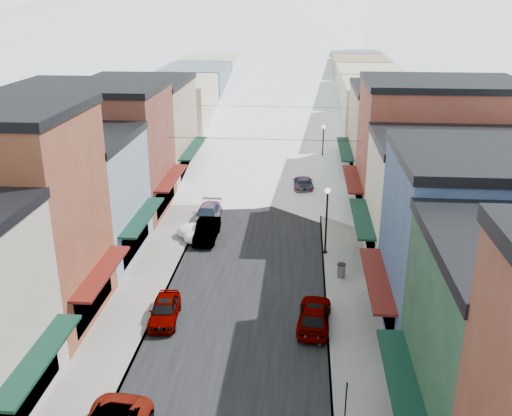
% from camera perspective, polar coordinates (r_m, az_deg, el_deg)
% --- Properties ---
extents(road, '(10.00, 160.00, 0.01)m').
position_cam_1_polar(road, '(69.53, 1.89, 5.81)').
color(road, black).
rests_on(road, ground).
extents(sidewalk_left, '(3.20, 160.00, 0.15)m').
position_cam_1_polar(sidewalk_left, '(70.14, -3.53, 5.97)').
color(sidewalk_left, gray).
rests_on(sidewalk_left, ground).
extents(sidewalk_right, '(3.20, 160.00, 0.15)m').
position_cam_1_polar(sidewalk_right, '(69.50, 7.36, 5.71)').
color(sidewalk_right, gray).
rests_on(sidewalk_right, ground).
extents(curb_left, '(0.10, 160.00, 0.15)m').
position_cam_1_polar(curb_left, '(69.93, -2.27, 5.95)').
color(curb_left, slate).
rests_on(curb_left, ground).
extents(curb_right, '(0.10, 160.00, 0.15)m').
position_cam_1_polar(curb_right, '(69.45, 6.07, 5.75)').
color(curb_right, slate).
rests_on(curb_right, ground).
extents(bldg_l_grayblue, '(11.30, 9.20, 9.00)m').
position_cam_1_polar(bldg_l_grayblue, '(41.89, -18.75, 1.07)').
color(bldg_l_grayblue, '#798CA1').
rests_on(bldg_l_grayblue, ground).
extents(bldg_l_brick_far, '(13.30, 9.20, 11.00)m').
position_cam_1_polar(bldg_l_brick_far, '(49.95, -16.00, 5.63)').
color(bldg_l_brick_far, brown).
rests_on(bldg_l_brick_far, ground).
extents(bldg_l_tan, '(11.30, 11.20, 10.00)m').
position_cam_1_polar(bldg_l_tan, '(58.96, -11.72, 7.71)').
color(bldg_l_tan, '#9D8567').
rests_on(bldg_l_tan, ground).
extents(bldg_r_blue, '(11.30, 9.20, 10.50)m').
position_cam_1_polar(bldg_r_blue, '(32.32, 22.15, -3.72)').
color(bldg_r_blue, '#324871').
rests_on(bldg_r_blue, ground).
extents(bldg_r_cream, '(12.30, 9.20, 9.00)m').
position_cam_1_polar(bldg_r_cream, '(40.76, 19.21, 0.48)').
color(bldg_r_cream, beige).
rests_on(bldg_r_cream, ground).
extents(bldg_r_brick_far, '(13.30, 9.20, 11.50)m').
position_cam_1_polar(bldg_r_brick_far, '(48.89, 17.54, 5.46)').
color(bldg_r_brick_far, brown).
rests_on(bldg_r_brick_far, ground).
extents(bldg_r_tan, '(11.30, 11.20, 9.50)m').
position_cam_1_polar(bldg_r_tan, '(58.46, 14.48, 7.12)').
color(bldg_r_tan, tan).
rests_on(bldg_r_tan, ground).
extents(distant_blocks, '(34.00, 55.00, 8.00)m').
position_cam_1_polar(distant_blocks, '(91.25, 2.70, 11.92)').
color(distant_blocks, gray).
rests_on(distant_blocks, ground).
extents(mountain_ridge, '(670.00, 340.00, 34.00)m').
position_cam_1_polar(mountain_ridge, '(285.26, 0.23, 19.91)').
color(mountain_ridge, silver).
rests_on(mountain_ridge, ground).
extents(overhead_cables, '(16.40, 15.04, 0.04)m').
position_cam_1_polar(overhead_cables, '(55.95, 1.28, 8.70)').
color(overhead_cables, black).
rests_on(overhead_cables, ground).
extents(car_silver_sedan, '(1.91, 4.07, 1.35)m').
position_cam_1_polar(car_silver_sedan, '(33.77, -9.12, -10.03)').
color(car_silver_sedan, '#A9ACB2').
rests_on(car_silver_sedan, ground).
extents(car_dark_hatch, '(1.56, 4.45, 1.46)m').
position_cam_1_polar(car_dark_hatch, '(43.93, -4.92, -2.25)').
color(car_dark_hatch, black).
rests_on(car_dark_hatch, ground).
extents(car_silver_wagon, '(2.04, 4.87, 1.40)m').
position_cam_1_polar(car_silver_wagon, '(47.13, -4.87, -0.66)').
color(car_silver_wagon, gray).
rests_on(car_silver_wagon, ground).
extents(car_gray_suv, '(2.15, 4.61, 1.53)m').
position_cam_1_polar(car_gray_suv, '(32.91, 5.86, -10.55)').
color(car_gray_suv, '#A0A4A9').
rests_on(car_gray_suv, ground).
extents(car_black_sedan, '(2.27, 4.89, 1.38)m').
position_cam_1_polar(car_black_sedan, '(55.01, 4.72, 2.48)').
color(car_black_sedan, black).
rests_on(car_black_sedan, ground).
extents(car_lane_silver, '(2.07, 4.76, 1.60)m').
position_cam_1_polar(car_lane_silver, '(61.92, -0.34, 4.73)').
color(car_lane_silver, '#ADB1B6').
rests_on(car_lane_silver, ground).
extents(car_lane_white, '(2.70, 5.25, 1.42)m').
position_cam_1_polar(car_lane_white, '(74.95, 3.83, 7.42)').
color(car_lane_white, silver).
rests_on(car_lane_white, ground).
extents(parking_sign, '(0.12, 0.30, 2.27)m').
position_cam_1_polar(parking_sign, '(25.92, 8.97, -18.52)').
color(parking_sign, black).
rests_on(parking_sign, sidewalk_right).
extents(trash_can, '(0.57, 0.57, 0.96)m').
position_cam_1_polar(trash_can, '(38.25, 8.52, -6.18)').
color(trash_can, '#5D6063').
rests_on(trash_can, sidewalk_right).
extents(streetlamp_near, '(0.41, 0.41, 4.96)m').
position_cam_1_polar(streetlamp_near, '(40.57, 7.09, -0.44)').
color(streetlamp_near, black).
rests_on(streetlamp_near, sidewalk_right).
extents(streetlamp_far, '(0.40, 0.40, 4.78)m').
position_cam_1_polar(streetlamp_far, '(61.03, 6.73, 6.64)').
color(streetlamp_far, black).
rests_on(streetlamp_far, sidewalk_right).
extents(snow_pile_mid, '(2.32, 2.63, 0.98)m').
position_cam_1_polar(snow_pile_mid, '(43.47, -5.72, -2.91)').
color(snow_pile_mid, white).
rests_on(snow_pile_mid, ground).
extents(snow_pile_far, '(2.57, 2.78, 1.09)m').
position_cam_1_polar(snow_pile_far, '(44.49, -6.25, -2.29)').
color(snow_pile_far, white).
rests_on(snow_pile_far, ground).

